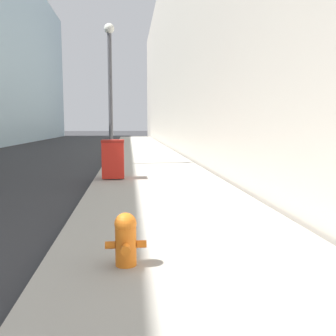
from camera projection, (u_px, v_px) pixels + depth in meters
name	position (u px, v px, depth m)	size (l,w,h in m)	color
sidewalk_right	(144.00, 155.00, 21.49)	(3.95, 60.00, 0.14)	#9E998E
building_right_stone	(242.00, 55.00, 29.39)	(12.00, 60.00, 14.42)	beige
fire_hydrant	(126.00, 238.00, 4.47)	(0.49, 0.38, 0.64)	orange
trash_bin	(113.00, 159.00, 11.64)	(0.69, 0.69, 1.21)	red
lamppost	(110.00, 87.00, 15.56)	(0.42, 0.42, 5.79)	#4C4C51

